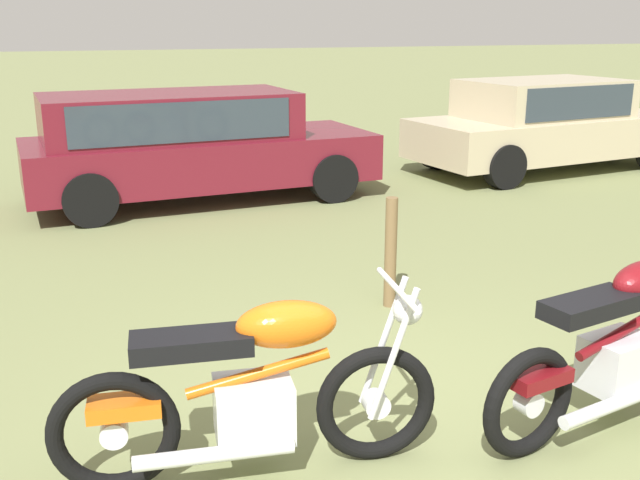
{
  "coord_description": "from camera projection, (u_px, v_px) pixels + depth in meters",
  "views": [
    {
      "loc": [
        -1.81,
        -3.24,
        2.32
      ],
      "look_at": [
        0.04,
        1.93,
        0.69
      ],
      "focal_mm": 41.73,
      "sensor_mm": 36.0,
      "label": 1
    }
  ],
  "objects": [
    {
      "name": "ground_plane",
      "position": [
        429.0,
        451.0,
        4.16
      ],
      "size": [
        120.0,
        120.0,
        0.0
      ],
      "primitive_type": "plane",
      "color": "olive"
    },
    {
      "name": "motorcycle_orange",
      "position": [
        254.0,
        391.0,
        3.82
      ],
      "size": [
        2.03,
        0.64,
        1.02
      ],
      "rotation": [
        0.0,
        0.0,
        -0.13
      ],
      "color": "black",
      "rests_on": "ground"
    },
    {
      "name": "car_beige",
      "position": [
        545.0,
        120.0,
        11.75
      ],
      "size": [
        4.65,
        2.29,
        1.43
      ],
      "rotation": [
        0.0,
        0.0,
        0.12
      ],
      "color": "#BCAD8C",
      "rests_on": "ground"
    },
    {
      "name": "fence_post_wooden",
      "position": [
        391.0,
        253.0,
        6.15
      ],
      "size": [
        0.1,
        0.1,
        0.94
      ],
      "primitive_type": "cylinder",
      "color": "brown",
      "rests_on": "ground"
    },
    {
      "name": "car_burgundy",
      "position": [
        186.0,
        139.0,
        9.69
      ],
      "size": [
        4.6,
        2.05,
        1.43
      ],
      "rotation": [
        0.0,
        0.0,
        0.06
      ],
      "color": "maroon",
      "rests_on": "ground"
    },
    {
      "name": "motorcycle_maroon",
      "position": [
        621.0,
        345.0,
        4.35
      ],
      "size": [
        2.02,
        0.79,
        1.02
      ],
      "rotation": [
        0.0,
        0.0,
        0.2
      ],
      "color": "black",
      "rests_on": "ground"
    }
  ]
}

